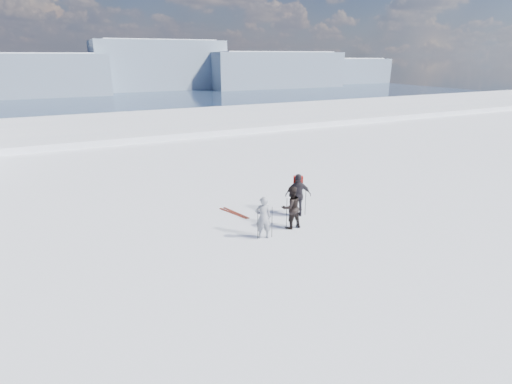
# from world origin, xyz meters

# --- Properties ---
(lake_basin) EXTENTS (820.00, 820.00, 71.62)m
(lake_basin) POSITION_xyz_m (0.00, 30.00, -6.50)
(lake_basin) COLOR white
(lake_basin) RESTS_ON ground
(far_mountain_range) EXTENTS (770.00, 110.00, 53.00)m
(far_mountain_range) POSITION_xyz_m (29.60, 454.78, -7.19)
(far_mountain_range) COLOR slate
(far_mountain_range) RESTS_ON ground
(skier_grey) EXTENTS (0.69, 0.55, 1.64)m
(skier_grey) POSITION_xyz_m (-1.66, 2.59, 0.82)
(skier_grey) COLOR gray
(skier_grey) RESTS_ON ground
(skier_dark) EXTENTS (0.86, 0.68, 1.73)m
(skier_dark) POSITION_xyz_m (-0.26, 2.94, 0.87)
(skier_dark) COLOR black
(skier_dark) RESTS_ON ground
(skier_pack) EXTENTS (1.18, 0.90, 1.86)m
(skier_pack) POSITION_xyz_m (0.66, 3.90, 0.93)
(skier_pack) COLOR black
(skier_pack) RESTS_ON ground
(backpack) EXTENTS (0.46, 0.38, 0.53)m
(backpack) POSITION_xyz_m (0.78, 4.13, 2.12)
(backpack) COLOR red
(backpack) RESTS_ON skier_pack
(ski_poles) EXTENTS (2.91, 1.41, 1.30)m
(ski_poles) POSITION_xyz_m (-0.39, 3.08, 0.63)
(ski_poles) COLOR black
(ski_poles) RESTS_ON ground
(skis_loose) EXTENTS (0.77, 1.65, 0.03)m
(skis_loose) POSITION_xyz_m (-1.67, 5.33, 0.01)
(skis_loose) COLOR black
(skis_loose) RESTS_ON ground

